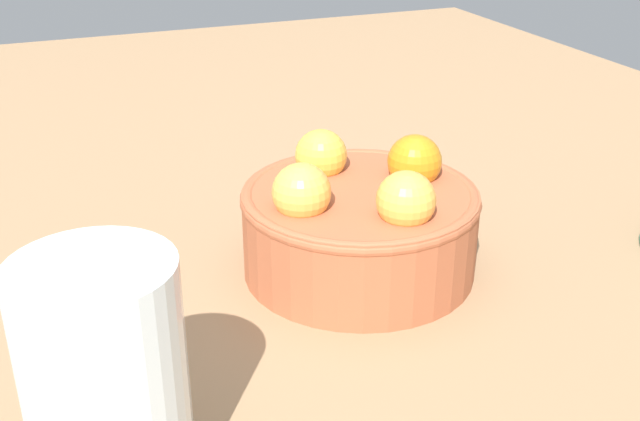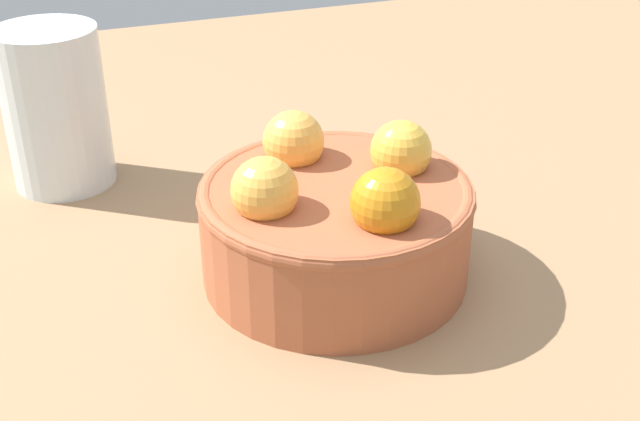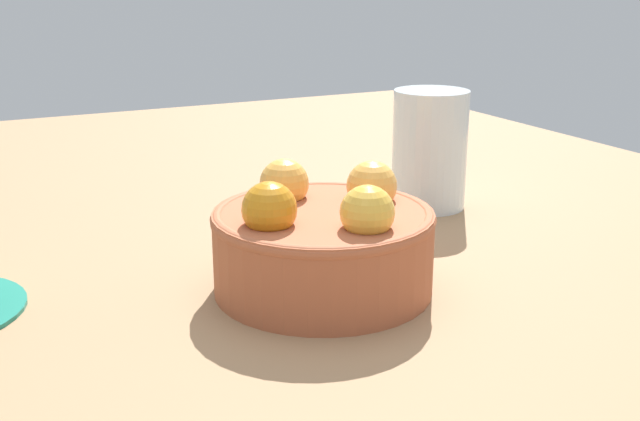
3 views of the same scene
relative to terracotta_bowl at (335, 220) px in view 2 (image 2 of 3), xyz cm
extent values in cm
cube|color=#997551|center=(0.00, 0.00, -5.74)|extent=(158.53, 109.42, 4.10)
cylinder|color=#AD5938|center=(0.00, 0.00, -0.76)|extent=(15.58, 15.58, 5.86)
torus|color=#AD5938|center=(0.00, 0.00, 1.77)|extent=(15.78, 15.78, 1.00)
sphere|color=#F6AE49|center=(0.96, -4.46, 3.22)|extent=(3.71, 3.71, 3.71)
sphere|color=#F4AC46|center=(4.46, 0.97, 3.22)|extent=(3.67, 3.67, 3.67)
sphere|color=orange|center=(-0.97, 4.46, 3.22)|extent=(3.71, 3.71, 3.71)
sphere|color=gold|center=(-4.47, -0.97, 3.22)|extent=(3.63, 3.63, 3.63)
cylinder|color=silver|center=(13.70, -18.26, 1.94)|extent=(7.08, 7.08, 11.26)
camera|label=1|loc=(42.38, -19.87, 22.81)|focal=43.92mm
camera|label=2|loc=(15.46, 38.54, 23.75)|focal=46.67mm
camera|label=3|loc=(-45.99, 23.21, 18.36)|focal=43.47mm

